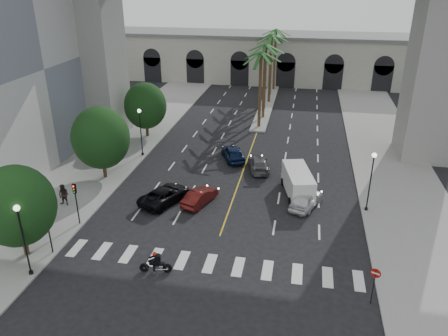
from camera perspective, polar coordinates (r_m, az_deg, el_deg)
ground at (r=32.19m, az=-1.27°, el=-10.79°), size 140.00×140.00×0.00m
sidewalk_left at (r=49.23m, az=-14.88°, el=1.45°), size 8.00×100.00×0.15m
sidewalk_right at (r=45.69m, az=21.62°, el=-1.32°), size 8.00×100.00×0.15m
median at (r=66.58m, az=5.56°, el=8.12°), size 2.00×24.00×0.20m
pier_building at (r=82.18m, az=6.89°, el=14.14°), size 71.00×10.50×8.50m
palm_a at (r=54.85m, az=4.88°, el=14.33°), size 3.20×3.20×10.30m
palm_b at (r=58.72m, az=5.43°, el=15.23°), size 3.20×3.20×10.60m
palm_c at (r=62.76m, az=5.52°, el=15.39°), size 3.20×3.20×10.10m
palm_d at (r=66.56m, az=6.21°, el=16.50°), size 3.20×3.20×10.90m
palm_e at (r=70.60m, az=6.28°, el=16.56°), size 3.20×3.20×10.40m
palm_f at (r=74.49m, az=6.81°, el=17.15°), size 3.20×3.20×10.70m
street_tree_near at (r=32.75m, az=-25.45°, el=-4.51°), size 5.20×5.20×6.89m
street_tree_mid at (r=42.75m, az=-15.79°, el=3.82°), size 5.44×5.44×7.21m
street_tree_far at (r=53.28m, az=-10.23°, el=7.99°), size 5.04×5.04×6.68m
lamp_post_left_near at (r=30.87m, az=-24.82°, el=-7.89°), size 0.40×0.40×5.35m
lamp_post_left_far at (r=47.59m, az=-10.84°, el=5.12°), size 0.40×0.40×5.35m
lamp_post_right at (r=37.49m, az=18.65°, el=-1.12°), size 0.40×0.40×5.35m
traffic_signal_near at (r=32.89m, az=-22.07°, el=-6.78°), size 0.25×0.18×3.65m
traffic_signal_far at (r=35.83m, az=-18.80°, el=-3.63°), size 0.25×0.18×3.65m
motorcycle_rider at (r=30.16m, az=-8.82°, el=-12.16°), size 2.20×0.62×1.59m
car_a at (r=38.05m, az=10.66°, el=-4.01°), size 3.15×4.64×1.47m
car_b at (r=37.96m, az=-3.18°, el=-3.77°), size 2.66×4.33×1.35m
car_c at (r=38.48m, az=-7.75°, el=-3.49°), size 4.20×5.62×1.42m
car_d at (r=44.49m, az=4.56°, el=0.57°), size 2.86×4.91×1.34m
car_e at (r=46.69m, az=1.19°, el=1.97°), size 3.51×4.90×1.55m
cargo_van at (r=39.66m, az=9.63°, el=-1.79°), size 3.25×5.78×2.33m
pedestrian_a at (r=39.96m, az=-25.07°, el=-4.01°), size 0.81×0.69×1.89m
pedestrian_b at (r=39.70m, az=-20.21°, el=-3.32°), size 0.96×0.76×1.91m
do_not_enter_sign at (r=28.15m, az=19.08°, el=-13.49°), size 0.59×0.27×2.58m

